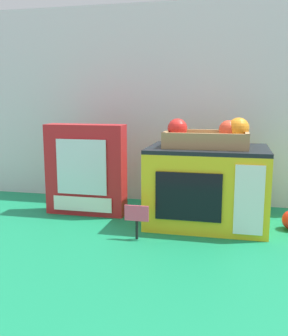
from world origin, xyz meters
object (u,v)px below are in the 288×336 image
object	(u,v)px
cookie_set_box	(86,170)
toy_microwave	(207,186)
food_groups_crate	(208,136)
price_sign	(137,217)

from	to	relation	value
cookie_set_box	toy_microwave	bearing A→B (deg)	-2.25
toy_microwave	food_groups_crate	bearing A→B (deg)	168.21
toy_microwave	cookie_set_box	world-z (taller)	cookie_set_box
toy_microwave	cookie_set_box	xyz separation A→B (m)	(-0.42, 0.02, 0.03)
toy_microwave	price_sign	distance (m)	0.27
price_sign	food_groups_crate	bearing A→B (deg)	47.37
toy_microwave	food_groups_crate	distance (m)	0.16
food_groups_crate	cookie_set_box	xyz separation A→B (m)	(-0.41, 0.02, -0.13)
food_groups_crate	price_sign	bearing A→B (deg)	-132.63
cookie_set_box	price_sign	world-z (taller)	cookie_set_box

